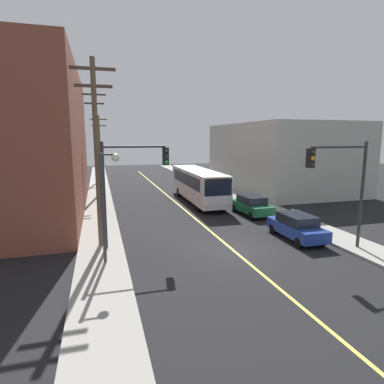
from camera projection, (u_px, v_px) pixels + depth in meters
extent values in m
plane|color=black|center=(232.00, 250.00, 18.47)|extent=(120.00, 120.00, 0.00)
cube|color=gray|center=(100.00, 216.00, 25.94)|extent=(2.50, 90.00, 0.15)
cube|color=gray|center=(262.00, 206.00, 29.92)|extent=(2.50, 90.00, 0.15)
cube|color=#D8CC4C|center=(174.00, 201.00, 32.67)|extent=(0.16, 60.00, 0.01)
cube|color=brown|center=(16.00, 143.00, 26.04)|extent=(10.00, 21.73, 11.84)
cube|color=black|center=(84.00, 193.00, 28.12)|extent=(0.06, 15.21, 1.30)
cube|color=black|center=(82.00, 156.00, 27.58)|extent=(0.06, 15.21, 1.30)
cube|color=black|center=(79.00, 118.00, 27.05)|extent=(0.06, 15.21, 1.30)
cube|color=#B2B2A8|center=(280.00, 157.00, 39.96)|extent=(12.00, 18.41, 8.00)
cube|color=black|center=(235.00, 177.00, 38.73)|extent=(0.06, 12.89, 1.30)
cube|color=black|center=(236.00, 151.00, 38.19)|extent=(0.06, 12.89, 1.30)
cube|color=silver|center=(198.00, 184.00, 31.91)|extent=(2.76, 12.04, 2.75)
cube|color=black|center=(218.00, 187.00, 26.13)|extent=(2.35, 0.12, 1.40)
cube|color=black|center=(183.00, 171.00, 37.49)|extent=(2.30, 0.12, 1.10)
cube|color=black|center=(185.00, 179.00, 31.49)|extent=(0.24, 10.20, 1.10)
cube|color=black|center=(210.00, 178.00, 32.14)|extent=(0.24, 10.20, 1.10)
cube|color=orange|center=(218.00, 180.00, 26.04)|extent=(1.79, 0.09, 0.30)
sphere|color=#F9D872|center=(208.00, 206.00, 26.10)|extent=(0.24, 0.24, 0.24)
sphere|color=#F9D872|center=(228.00, 204.00, 26.56)|extent=(0.24, 0.24, 0.24)
cylinder|color=black|center=(199.00, 206.00, 27.84)|extent=(0.32, 1.01, 1.00)
cylinder|color=black|center=(223.00, 205.00, 28.42)|extent=(0.32, 1.01, 1.00)
cylinder|color=black|center=(179.00, 192.00, 35.17)|extent=(0.32, 1.01, 1.00)
cylinder|color=black|center=(199.00, 191.00, 35.75)|extent=(0.32, 1.01, 1.00)
cube|color=navy|center=(297.00, 229.00, 20.24)|extent=(1.87, 4.43, 0.70)
cube|color=black|center=(297.00, 219.00, 20.13)|extent=(1.66, 2.49, 0.60)
cylinder|color=black|center=(299.00, 243.00, 18.66)|extent=(0.23, 0.64, 0.64)
cylinder|color=black|center=(323.00, 240.00, 19.08)|extent=(0.23, 0.64, 0.64)
cylinder|color=black|center=(273.00, 229.00, 21.52)|extent=(0.23, 0.64, 0.64)
cylinder|color=black|center=(294.00, 227.00, 21.93)|extent=(0.23, 0.64, 0.64)
cube|color=#196038|center=(251.00, 207.00, 26.64)|extent=(1.95, 4.46, 0.70)
cube|color=black|center=(252.00, 199.00, 26.53)|extent=(1.70, 2.52, 0.60)
cylinder|color=black|center=(251.00, 216.00, 25.05)|extent=(0.24, 0.65, 0.64)
cylinder|color=black|center=(269.00, 214.00, 25.53)|extent=(0.24, 0.65, 0.64)
cylinder|color=black|center=(235.00, 208.00, 27.86)|extent=(0.24, 0.65, 0.64)
cylinder|color=black|center=(251.00, 207.00, 28.35)|extent=(0.24, 0.65, 0.64)
cylinder|color=brown|center=(97.00, 155.00, 18.00)|extent=(0.28, 0.28, 10.46)
cube|color=#4C3D2D|center=(93.00, 68.00, 17.22)|extent=(2.40, 0.16, 0.16)
cube|color=#4C3D2D|center=(93.00, 86.00, 17.37)|extent=(2.00, 0.16, 0.16)
cylinder|color=brown|center=(96.00, 143.00, 33.95)|extent=(0.28, 0.28, 11.18)
cube|color=#4C3D2D|center=(94.00, 94.00, 33.11)|extent=(2.40, 0.16, 0.16)
cube|color=#4C3D2D|center=(94.00, 103.00, 33.26)|extent=(2.00, 0.16, 0.16)
cylinder|color=brown|center=(100.00, 148.00, 47.17)|extent=(0.28, 0.28, 9.40)
cube|color=#4C3D2D|center=(98.00, 119.00, 46.49)|extent=(2.40, 0.16, 0.16)
cube|color=#4C3D2D|center=(99.00, 126.00, 46.64)|extent=(2.00, 0.16, 0.16)
cylinder|color=#2D2D33|center=(104.00, 196.00, 17.78)|extent=(0.18, 0.18, 6.00)
cylinder|color=#2D2D33|center=(134.00, 147.00, 17.81)|extent=(3.50, 0.12, 0.12)
cube|color=black|center=(166.00, 156.00, 18.38)|extent=(0.32, 0.36, 1.00)
sphere|color=#2D2D2D|center=(166.00, 151.00, 18.15)|extent=(0.22, 0.22, 0.22)
sphere|color=#2D2D2D|center=(166.00, 156.00, 18.20)|extent=(0.22, 0.22, 0.22)
sphere|color=green|center=(166.00, 162.00, 18.26)|extent=(0.22, 0.22, 0.22)
cylinder|color=#2D2D33|center=(362.00, 195.00, 18.02)|extent=(0.18, 0.18, 6.00)
cylinder|color=#2D2D33|center=(339.00, 147.00, 17.09)|extent=(3.50, 0.12, 0.12)
cube|color=black|center=(310.00, 158.00, 16.70)|extent=(0.32, 0.36, 1.00)
sphere|color=#2D2D2D|center=(313.00, 152.00, 16.47)|extent=(0.22, 0.22, 0.22)
sphere|color=#F2A519|center=(313.00, 158.00, 16.52)|extent=(0.22, 0.22, 0.22)
sphere|color=#2D2D2D|center=(312.00, 165.00, 16.58)|extent=(0.22, 0.22, 0.22)
cylinder|color=#38383D|center=(103.00, 209.00, 15.81)|extent=(0.16, 0.16, 5.50)
cylinder|color=#38383D|center=(108.00, 154.00, 15.46)|extent=(0.70, 0.10, 0.10)
sphere|color=#EAE5C6|center=(116.00, 157.00, 15.58)|extent=(0.40, 0.40, 0.40)
cylinder|color=red|center=(293.00, 215.00, 24.46)|extent=(0.26, 0.26, 0.70)
sphere|color=gold|center=(293.00, 211.00, 24.40)|extent=(0.24, 0.24, 0.24)
cylinder|color=red|center=(291.00, 214.00, 24.40)|extent=(0.12, 0.10, 0.10)
cylinder|color=red|center=(294.00, 214.00, 24.49)|extent=(0.12, 0.10, 0.10)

